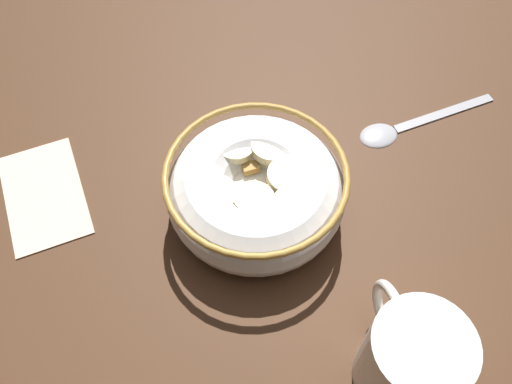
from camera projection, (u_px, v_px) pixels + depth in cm
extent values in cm
cube|color=#472B19|center=(256.00, 214.00, 52.12)|extent=(126.04, 126.04, 2.00)
cylinder|color=white|center=(256.00, 207.00, 51.02)|extent=(8.95, 8.95, 0.60)
torus|color=white|center=(256.00, 192.00, 48.67)|extent=(16.27, 16.27, 6.17)
torus|color=#B28438|center=(256.00, 174.00, 46.33)|extent=(16.38, 16.38, 0.60)
cylinder|color=white|center=(256.00, 188.00, 48.19)|extent=(12.57, 12.57, 0.40)
cube|color=#B78947|center=(215.00, 209.00, 46.24)|extent=(1.62, 1.63, 0.68)
cube|color=#AD7F42|center=(225.00, 227.00, 45.39)|extent=(1.96, 2.00, 0.86)
cube|color=tan|center=(215.00, 185.00, 47.79)|extent=(1.57, 1.61, 0.77)
cube|color=#B78947|center=(278.00, 189.00, 47.58)|extent=(1.97, 1.96, 0.69)
cube|color=#AD7F42|center=(199.00, 195.00, 46.95)|extent=(1.69, 1.74, 0.81)
cube|color=tan|center=(213.00, 159.00, 49.11)|extent=(1.90, 1.91, 0.70)
cube|color=tan|center=(250.00, 230.00, 45.40)|extent=(2.11, 2.10, 0.80)
cube|color=#AD7F42|center=(247.00, 167.00, 48.61)|extent=(1.66, 1.59, 0.85)
cube|color=tan|center=(261.00, 190.00, 47.44)|extent=(2.02, 2.01, 0.74)
cube|color=tan|center=(294.00, 187.00, 47.52)|extent=(1.54, 1.51, 0.76)
cylinder|color=beige|center=(254.00, 200.00, 45.58)|extent=(5.13, 5.16, 1.44)
cylinder|color=#F4EABC|center=(235.00, 147.00, 48.81)|extent=(3.73, 3.78, 1.24)
cylinder|color=#F9EFC6|center=(287.00, 176.00, 46.82)|extent=(5.05, 5.01, 1.38)
cylinder|color=#F4EABC|center=(293.00, 205.00, 45.32)|extent=(5.10, 5.11, 1.07)
cylinder|color=#F4EABC|center=(217.00, 194.00, 45.71)|extent=(3.70, 3.77, 1.30)
cylinder|color=#F4EABC|center=(270.00, 147.00, 48.63)|extent=(3.80, 3.84, 1.09)
ellipsoid|color=#A5A5AD|center=(379.00, 134.00, 55.71)|extent=(3.60, 4.43, 0.80)
cube|color=#A5A5AD|center=(444.00, 113.00, 57.54)|extent=(2.33, 12.02, 0.36)
cylinder|color=white|center=(411.00, 361.00, 39.32)|extent=(7.40, 7.40, 8.50)
torus|color=white|center=(391.00, 315.00, 41.24)|extent=(5.56, 0.80, 5.56)
cube|color=beige|center=(44.00, 194.00, 52.00)|extent=(12.82, 8.56, 0.30)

